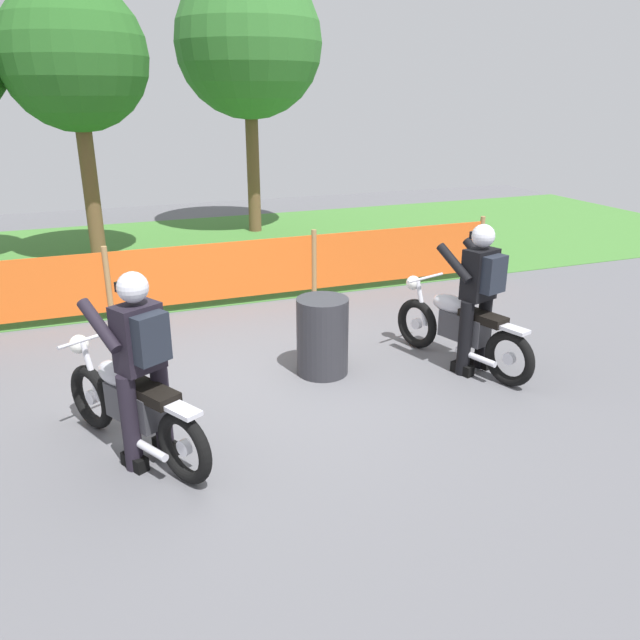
{
  "coord_description": "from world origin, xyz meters",
  "views": [
    {
      "loc": [
        -1.69,
        -6.02,
        3.0
      ],
      "look_at": [
        0.34,
        -0.69,
        0.9
      ],
      "focal_mm": 34.79,
      "sensor_mm": 36.0,
      "label": 1
    }
  ],
  "objects": [
    {
      "name": "ground",
      "position": [
        0.0,
        0.0,
        -0.01
      ],
      "size": [
        24.0,
        24.0,
        0.02
      ],
      "primitive_type": "cube",
      "color": "#5B5B60"
    },
    {
      "name": "grass_verge",
      "position": [
        0.0,
        6.14,
        0.01
      ],
      "size": [
        24.0,
        6.99,
        0.01
      ],
      "primitive_type": "cube",
      "color": "#427A33",
      "rests_on": "ground"
    },
    {
      "name": "barrier_fence",
      "position": [
        0.0,
        2.65,
        0.54
      ],
      "size": [
        9.14,
        0.08,
        1.05
      ],
      "color": "#997547",
      "rests_on": "ground"
    },
    {
      "name": "tree_near_left",
      "position": [
        -1.53,
        6.11,
        3.54
      ],
      "size": [
        2.49,
        2.49,
        4.81
      ],
      "color": "brown",
      "rests_on": "ground"
    },
    {
      "name": "tree_near_right",
      "position": [
        1.93,
        7.68,
        3.95
      ],
      "size": [
        3.08,
        3.08,
        5.51
      ],
      "color": "brown",
      "rests_on": "ground"
    },
    {
      "name": "motorcycle_lead",
      "position": [
        -1.52,
        -0.98,
        0.46
      ],
      "size": [
        1.09,
        1.8,
        0.95
      ],
      "rotation": [
        0.0,
        0.0,
        2.08
      ],
      "color": "black",
      "rests_on": "ground"
    },
    {
      "name": "motorcycle_trailing",
      "position": [
        2.18,
        -0.38,
        0.45
      ],
      "size": [
        0.8,
        1.92,
        0.94
      ],
      "rotation": [
        0.0,
        0.0,
        1.87
      ],
      "color": "black",
      "rests_on": "ground"
    },
    {
      "name": "rider_lead",
      "position": [
        -1.41,
        -1.17,
        0.95
      ],
      "size": [
        0.71,
        0.79,
        1.69
      ],
      "rotation": [
        0.0,
        0.0,
        2.08
      ],
      "color": "black",
      "rests_on": "ground"
    },
    {
      "name": "rider_trailing",
      "position": [
        2.24,
        -0.58,
        0.95
      ],
      "size": [
        0.66,
        0.76,
        1.69
      ],
      "rotation": [
        0.0,
        0.0,
        1.87
      ],
      "color": "black",
      "rests_on": "ground"
    },
    {
      "name": "oil_drum",
      "position": [
        0.62,
        -0.02,
        0.44
      ],
      "size": [
        0.58,
        0.58,
        0.88
      ],
      "primitive_type": "cylinder",
      "color": "#2D2D33",
      "rests_on": "ground"
    }
  ]
}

